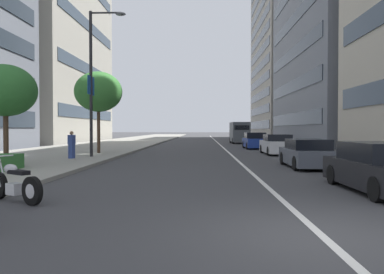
{
  "coord_description": "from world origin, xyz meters",
  "views": [
    {
      "loc": [
        -6.14,
        1.99,
        1.78
      ],
      "look_at": [
        17.57,
        2.67,
        1.27
      ],
      "focal_mm": 34.37,
      "sensor_mm": 36.0,
      "label": 1
    }
  ],
  "objects_px": {
    "car_mid_block_traffic": "(381,169)",
    "delivery_van_ahead": "(239,132)",
    "car_approaching_light": "(277,145)",
    "car_following_behind": "(255,141)",
    "motorcycle_by_sign_pole": "(14,184)",
    "pedestrian_on_plaza": "(72,145)",
    "street_tree_mid_sidewalk": "(5,91)",
    "car_lead_in_lane": "(307,154)",
    "street_tree_far_plaza": "(98,92)",
    "street_lamp_with_banners": "(96,71)"
  },
  "relations": [
    {
      "from": "car_mid_block_traffic",
      "to": "car_approaching_light",
      "type": "relative_size",
      "value": 1.01
    },
    {
      "from": "car_following_behind",
      "to": "motorcycle_by_sign_pole",
      "type": "bearing_deg",
      "value": 158.88
    },
    {
      "from": "car_lead_in_lane",
      "to": "car_following_behind",
      "type": "height_order",
      "value": "car_following_behind"
    },
    {
      "from": "motorcycle_by_sign_pole",
      "to": "car_mid_block_traffic",
      "type": "relative_size",
      "value": 0.43
    },
    {
      "from": "car_mid_block_traffic",
      "to": "delivery_van_ahead",
      "type": "height_order",
      "value": "delivery_van_ahead"
    },
    {
      "from": "car_following_behind",
      "to": "street_lamp_with_banners",
      "type": "distance_m",
      "value": 16.9
    },
    {
      "from": "car_mid_block_traffic",
      "to": "delivery_van_ahead",
      "type": "bearing_deg",
      "value": -0.17
    },
    {
      "from": "motorcycle_by_sign_pole",
      "to": "street_tree_mid_sidewalk",
      "type": "distance_m",
      "value": 8.88
    },
    {
      "from": "car_mid_block_traffic",
      "to": "car_lead_in_lane",
      "type": "relative_size",
      "value": 1.05
    },
    {
      "from": "car_approaching_light",
      "to": "car_following_behind",
      "type": "relative_size",
      "value": 1.01
    },
    {
      "from": "pedestrian_on_plaza",
      "to": "street_tree_mid_sidewalk",
      "type": "bearing_deg",
      "value": -97.08
    },
    {
      "from": "car_approaching_light",
      "to": "delivery_van_ahead",
      "type": "relative_size",
      "value": 0.86
    },
    {
      "from": "street_tree_mid_sidewalk",
      "to": "street_tree_far_plaza",
      "type": "relative_size",
      "value": 0.81
    },
    {
      "from": "motorcycle_by_sign_pole",
      "to": "street_tree_far_plaza",
      "type": "distance_m",
      "value": 16.76
    },
    {
      "from": "car_approaching_light",
      "to": "pedestrian_on_plaza",
      "type": "relative_size",
      "value": 2.86
    },
    {
      "from": "car_mid_block_traffic",
      "to": "car_lead_in_lane",
      "type": "height_order",
      "value": "car_mid_block_traffic"
    },
    {
      "from": "car_mid_block_traffic",
      "to": "delivery_van_ahead",
      "type": "distance_m",
      "value": 35.59
    },
    {
      "from": "car_mid_block_traffic",
      "to": "car_approaching_light",
      "type": "xyz_separation_m",
      "value": [
        15.5,
        -0.24,
        -0.01
      ]
    },
    {
      "from": "car_approaching_light",
      "to": "car_following_behind",
      "type": "height_order",
      "value": "car_following_behind"
    },
    {
      "from": "car_following_behind",
      "to": "street_tree_far_plaza",
      "type": "height_order",
      "value": "street_tree_far_plaza"
    },
    {
      "from": "car_lead_in_lane",
      "to": "street_lamp_with_banners",
      "type": "bearing_deg",
      "value": 68.88
    },
    {
      "from": "car_mid_block_traffic",
      "to": "street_tree_far_plaza",
      "type": "distance_m",
      "value": 19.21
    },
    {
      "from": "delivery_van_ahead",
      "to": "street_tree_mid_sidewalk",
      "type": "bearing_deg",
      "value": 155.33
    },
    {
      "from": "car_lead_in_lane",
      "to": "delivery_van_ahead",
      "type": "distance_m",
      "value": 28.98
    },
    {
      "from": "car_approaching_light",
      "to": "car_following_behind",
      "type": "distance_m",
      "value": 7.57
    },
    {
      "from": "car_mid_block_traffic",
      "to": "street_tree_mid_sidewalk",
      "type": "bearing_deg",
      "value": 67.1
    },
    {
      "from": "car_approaching_light",
      "to": "street_tree_mid_sidewalk",
      "type": "xyz_separation_m",
      "value": [
        -9.91,
        13.99,
        2.82
      ]
    },
    {
      "from": "car_mid_block_traffic",
      "to": "street_lamp_with_banners",
      "type": "distance_m",
      "value": 16.53
    },
    {
      "from": "car_mid_block_traffic",
      "to": "street_tree_mid_sidewalk",
      "type": "height_order",
      "value": "street_tree_mid_sidewalk"
    },
    {
      "from": "car_approaching_light",
      "to": "pedestrian_on_plaza",
      "type": "bearing_deg",
      "value": 114.55
    },
    {
      "from": "motorcycle_by_sign_pole",
      "to": "street_lamp_with_banners",
      "type": "bearing_deg",
      "value": -50.11
    },
    {
      "from": "motorcycle_by_sign_pole",
      "to": "car_lead_in_lane",
      "type": "relative_size",
      "value": 0.45
    },
    {
      "from": "street_tree_far_plaza",
      "to": "pedestrian_on_plaza",
      "type": "xyz_separation_m",
      "value": [
        -4.71,
        0.17,
        -3.41
      ]
    },
    {
      "from": "car_mid_block_traffic",
      "to": "delivery_van_ahead",
      "type": "xyz_separation_m",
      "value": [
        35.58,
        0.39,
        0.74
      ]
    },
    {
      "from": "motorcycle_by_sign_pole",
      "to": "street_tree_far_plaza",
      "type": "relative_size",
      "value": 0.34
    },
    {
      "from": "car_lead_in_lane",
      "to": "car_approaching_light",
      "type": "bearing_deg",
      "value": -1.88
    },
    {
      "from": "street_lamp_with_banners",
      "to": "car_lead_in_lane",
      "type": "bearing_deg",
      "value": -112.13
    },
    {
      "from": "car_following_behind",
      "to": "street_tree_mid_sidewalk",
      "type": "relative_size",
      "value": 0.96
    },
    {
      "from": "delivery_van_ahead",
      "to": "street_lamp_with_banners",
      "type": "height_order",
      "value": "street_lamp_with_banners"
    },
    {
      "from": "street_tree_mid_sidewalk",
      "to": "street_tree_far_plaza",
      "type": "xyz_separation_m",
      "value": [
        8.87,
        -1.62,
        0.84
      ]
    },
    {
      "from": "street_tree_far_plaza",
      "to": "car_mid_block_traffic",
      "type": "bearing_deg",
      "value": -139.99
    },
    {
      "from": "street_tree_far_plaza",
      "to": "street_lamp_with_banners",
      "type": "bearing_deg",
      "value": -166.63
    },
    {
      "from": "motorcycle_by_sign_pole",
      "to": "pedestrian_on_plaza",
      "type": "distance_m",
      "value": 11.72
    },
    {
      "from": "car_lead_in_lane",
      "to": "car_approaching_light",
      "type": "relative_size",
      "value": 0.97
    },
    {
      "from": "pedestrian_on_plaza",
      "to": "street_lamp_with_banners",
      "type": "bearing_deg",
      "value": 67.74
    },
    {
      "from": "motorcycle_by_sign_pole",
      "to": "pedestrian_on_plaza",
      "type": "xyz_separation_m",
      "value": [
        11.39,
        2.68,
        0.48
      ]
    },
    {
      "from": "car_mid_block_traffic",
      "to": "car_approaching_light",
      "type": "distance_m",
      "value": 15.5
    },
    {
      "from": "car_mid_block_traffic",
      "to": "car_following_behind",
      "type": "distance_m",
      "value": 23.05
    },
    {
      "from": "motorcycle_by_sign_pole",
      "to": "car_approaching_light",
      "type": "relative_size",
      "value": 0.43
    },
    {
      "from": "car_lead_in_lane",
      "to": "street_lamp_with_banners",
      "type": "xyz_separation_m",
      "value": [
        4.53,
        11.13,
        4.55
      ]
    }
  ]
}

